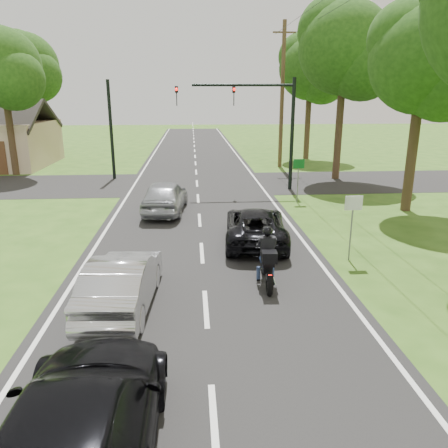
{
  "coord_description": "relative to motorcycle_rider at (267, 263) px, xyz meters",
  "views": [
    {
      "loc": [
        -0.27,
        -9.81,
        5.11
      ],
      "look_at": [
        0.67,
        3.0,
        1.3
      ],
      "focal_mm": 35.0,
      "sensor_mm": 36.0,
      "label": 1
    }
  ],
  "objects": [
    {
      "name": "dark_car_behind",
      "position": [
        -3.61,
        -6.24,
        0.11
      ],
      "size": [
        2.22,
        5.34,
        1.54
      ],
      "primitive_type": "imported",
      "rotation": [
        0.0,
        0.0,
        3.13
      ],
      "color": "black",
      "rests_on": "road"
    },
    {
      "name": "motorcycle_rider",
      "position": [
        0.0,
        0.0,
        0.0
      ],
      "size": [
        0.56,
        1.99,
        1.71
      ],
      "rotation": [
        0.0,
        0.0,
        -0.05
      ],
      "color": "black",
      "rests_on": "ground"
    },
    {
      "name": "sign_white",
      "position": [
        2.96,
        1.69,
        0.92
      ],
      "size": [
        0.55,
        0.07,
        2.12
      ],
      "color": "slate",
      "rests_on": "ground"
    },
    {
      "name": "signal_pole_far",
      "position": [
        -6.94,
        16.71,
        2.33
      ],
      "size": [
        0.2,
        0.2,
        6.0
      ],
      "primitive_type": "cylinder",
      "color": "black",
      "rests_on": "ground"
    },
    {
      "name": "utility_pole_far",
      "position": [
        4.46,
        20.71,
        4.41
      ],
      "size": [
        1.6,
        0.28,
        10.0
      ],
      "color": "brown",
      "rests_on": "ground"
    },
    {
      "name": "tree_row_c",
      "position": [
        8.01,
        7.51,
        5.56
      ],
      "size": [
        4.8,
        4.65,
        8.76
      ],
      "color": "#332316",
      "rests_on": "ground"
    },
    {
      "name": "tree_row_d",
      "position": [
        7.36,
        15.47,
        6.76
      ],
      "size": [
        5.76,
        5.58,
        10.45
      ],
      "color": "#332316",
      "rests_on": "ground"
    },
    {
      "name": "tree_left_near",
      "position": [
        -13.47,
        18.5,
        5.86
      ],
      "size": [
        5.12,
        4.96,
        9.22
      ],
      "color": "#332316",
      "rests_on": "ground"
    },
    {
      "name": "cross_road",
      "position": [
        -1.74,
        14.71,
        -0.67
      ],
      "size": [
        60.0,
        7.0,
        0.01
      ],
      "primitive_type": "cube",
      "color": "black",
      "rests_on": "ground"
    },
    {
      "name": "silver_suv",
      "position": [
        -3.25,
        8.16,
        0.07
      ],
      "size": [
        2.11,
        4.43,
        1.46
      ],
      "primitive_type": "imported",
      "rotation": [
        0.0,
        0.0,
        3.05
      ],
      "color": "#9FA2A7",
      "rests_on": "road"
    },
    {
      "name": "traffic_signal",
      "position": [
        1.59,
        12.71,
        3.46
      ],
      "size": [
        6.38,
        0.44,
        6.0
      ],
      "color": "black",
      "rests_on": "ground"
    },
    {
      "name": "road",
      "position": [
        -1.74,
        8.71,
        -0.67
      ],
      "size": [
        8.0,
        100.0,
        0.01
      ],
      "primitive_type": "cube",
      "color": "black",
      "rests_on": "ground"
    },
    {
      "name": "tree_row_e",
      "position": [
        7.73,
        24.49,
        6.16
      ],
      "size": [
        5.28,
        5.12,
        9.61
      ],
      "color": "#332316",
      "rests_on": "ground"
    },
    {
      "name": "tree_left_far",
      "position": [
        -15.44,
        28.47,
        6.46
      ],
      "size": [
        5.76,
        5.58,
        10.14
      ],
      "color": "#332316",
      "rests_on": "ground"
    },
    {
      "name": "dark_suv",
      "position": [
        0.21,
        3.68,
        -0.04
      ],
      "size": [
        2.52,
        4.7,
        1.25
      ],
      "primitive_type": "imported",
      "rotation": [
        0.0,
        0.0,
        3.04
      ],
      "color": "black",
      "rests_on": "road"
    },
    {
      "name": "silver_sedan",
      "position": [
        -3.79,
        -1.03,
        0.01
      ],
      "size": [
        1.7,
        4.19,
        1.35
      ],
      "primitive_type": "imported",
      "rotation": [
        0.0,
        0.0,
        3.07
      ],
      "color": "#BBBCC0",
      "rests_on": "road"
    },
    {
      "name": "ground",
      "position": [
        -1.74,
        -1.29,
        -0.67
      ],
      "size": [
        140.0,
        140.0,
        0.0
      ],
      "primitive_type": "plane",
      "color": "#305618",
      "rests_on": "ground"
    },
    {
      "name": "sign_green",
      "position": [
        3.16,
        9.69,
        0.92
      ],
      "size": [
        0.55,
        0.07,
        2.12
      ],
      "color": "slate",
      "rests_on": "ground"
    }
  ]
}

